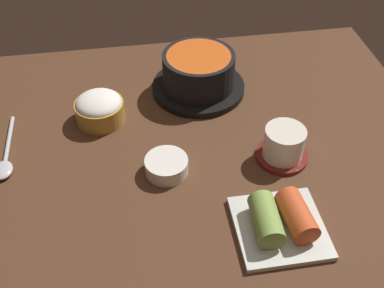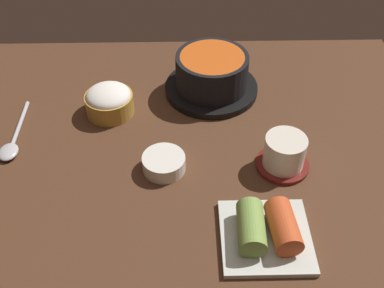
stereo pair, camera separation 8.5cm
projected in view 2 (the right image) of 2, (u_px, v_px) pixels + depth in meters
The scene contains 7 objects.
dining_table at pixel (181, 152), 88.92cm from camera, with size 100.00×76.00×2.00cm, color #4C2D1C.
stone_pot at pixel (212, 75), 98.41cm from camera, with size 19.73×19.73×8.67cm.
rice_bowl at pixel (109, 101), 94.04cm from camera, with size 9.64×9.64×5.88cm.
tea_cup_with_saucer at pixel (284, 154), 82.68cm from camera, with size 9.55×9.55×6.59cm.
banchan_cup_center at pixel (164, 163), 83.33cm from camera, with size 7.70×7.70×2.89cm.
kimchi_plate at pixel (267, 231), 72.00cm from camera, with size 13.98×13.98×5.25cm.
spoon at pixel (12, 144), 88.27cm from camera, with size 3.60×17.31×1.35cm.
Camera 2 is at (0.69, -63.60, 63.18)cm, focal length 44.00 mm.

